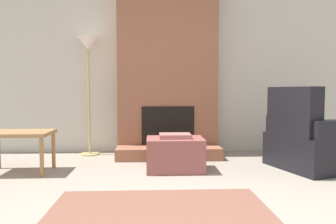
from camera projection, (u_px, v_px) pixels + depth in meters
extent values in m
cube|color=beige|center=(167.00, 69.00, 5.11)|extent=(7.18, 0.06, 2.60)
cube|color=#935B42|center=(167.00, 68.00, 4.89)|extent=(1.46, 0.38, 2.60)
cube|color=#935B42|center=(169.00, 153.00, 4.59)|extent=(1.46, 0.39, 0.16)
cube|color=black|center=(168.00, 126.00, 4.75)|extent=(0.76, 0.02, 0.56)
cube|color=#8C4C47|center=(175.00, 154.00, 3.91)|extent=(0.67, 0.49, 0.39)
cube|color=#A56660|center=(175.00, 136.00, 3.90)|extent=(0.37, 0.27, 0.05)
cube|color=black|center=(315.00, 151.00, 4.03)|extent=(1.11, 1.12, 0.42)
cube|color=black|center=(293.00, 129.00, 3.90)|extent=(0.41, 0.76, 1.00)
cube|color=black|center=(294.00, 139.00, 4.37)|extent=(0.81, 0.39, 0.63)
cube|color=#9E7042|center=(18.00, 133.00, 3.80)|extent=(0.75, 0.52, 0.04)
cylinder|color=#9E7042|center=(42.00, 157.00, 3.61)|extent=(0.04, 0.04, 0.44)
cylinder|color=#9E7042|center=(54.00, 150.00, 4.05)|extent=(0.04, 0.04, 0.44)
cylinder|color=tan|center=(90.00, 154.00, 4.89)|extent=(0.28, 0.28, 0.02)
cylinder|color=tan|center=(89.00, 102.00, 4.84)|extent=(0.03, 0.03, 1.53)
cone|color=silver|center=(88.00, 43.00, 4.78)|extent=(0.32, 0.32, 0.18)
cube|color=brown|center=(160.00, 216.00, 2.49)|extent=(1.76, 1.25, 0.01)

